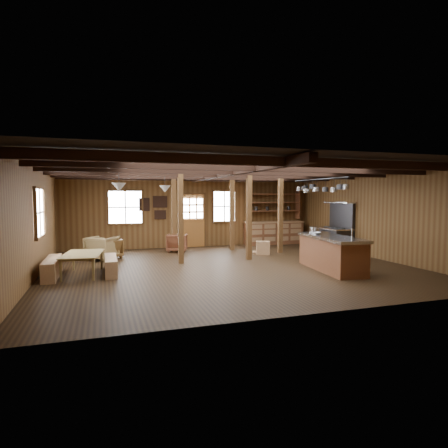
{
  "coord_description": "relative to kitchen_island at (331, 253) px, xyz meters",
  "views": [
    {
      "loc": [
        -3.42,
        -10.01,
        2.03
      ],
      "look_at": [
        0.02,
        0.54,
        1.19
      ],
      "focal_mm": 30.0,
      "sensor_mm": 36.0,
      "label": 1
    }
  ],
  "objects": [
    {
      "name": "room",
      "position": [
        -2.49,
        1.32,
        0.92
      ],
      "size": [
        10.04,
        9.04,
        2.84
      ],
      "color": "black",
      "rests_on": "ground"
    },
    {
      "name": "ceiling_joists",
      "position": [
        -2.49,
        1.49,
        2.2
      ],
      "size": [
        9.8,
        8.82,
        0.18
      ],
      "color": "black",
      "rests_on": "ceiling"
    },
    {
      "name": "timber_posts",
      "position": [
        -1.97,
        3.4,
        0.92
      ],
      "size": [
        3.95,
        2.35,
        2.8
      ],
      "color": "#422B13",
      "rests_on": "floor"
    },
    {
      "name": "back_door",
      "position": [
        -2.49,
        5.77,
        0.4
      ],
      "size": [
        1.02,
        0.08,
        2.15
      ],
      "color": "brown",
      "rests_on": "floor"
    },
    {
      "name": "window_back_left",
      "position": [
        -5.09,
        5.78,
        1.12
      ],
      "size": [
        1.32,
        0.06,
        1.32
      ],
      "color": "white",
      "rests_on": "wall_back"
    },
    {
      "name": "window_back_right",
      "position": [
        -1.19,
        5.78,
        1.12
      ],
      "size": [
        1.02,
        0.06,
        1.32
      ],
      "color": "white",
      "rests_on": "wall_back"
    },
    {
      "name": "window_left",
      "position": [
        -7.45,
        1.82,
        1.12
      ],
      "size": [
        0.14,
        1.24,
        1.32
      ],
      "color": "white",
      "rests_on": "wall_back"
    },
    {
      "name": "notice_boards",
      "position": [
        -3.99,
        5.77,
        1.16
      ],
      "size": [
        1.08,
        0.03,
        0.9
      ],
      "color": "beige",
      "rests_on": "wall_back"
    },
    {
      "name": "back_counter",
      "position": [
        0.91,
        5.52,
        0.12
      ],
      "size": [
        2.55,
        0.6,
        2.45
      ],
      "color": "brown",
      "rests_on": "floor"
    },
    {
      "name": "pendant_lamps",
      "position": [
        -4.74,
        2.32,
        1.77
      ],
      "size": [
        1.86,
        2.36,
        0.66
      ],
      "color": "#2B2B2D",
      "rests_on": "ceiling"
    },
    {
      "name": "pot_rack",
      "position": [
        0.61,
        1.7,
        1.8
      ],
      "size": [
        0.4,
        3.0,
        0.44
      ],
      "color": "#2B2B2D",
      "rests_on": "ceiling"
    },
    {
      "name": "kitchen_island",
      "position": [
        0.0,
        0.0,
        0.0
      ],
      "size": [
        1.13,
        2.58,
        1.2
      ],
      "rotation": [
        0.0,
        0.0,
        -0.1
      ],
      "color": "brown",
      "rests_on": "floor"
    },
    {
      "name": "step_stool",
      "position": [
        -0.65,
        3.12,
        -0.25
      ],
      "size": [
        0.61,
        0.52,
        0.46
      ],
      "primitive_type": "cube",
      "rotation": [
        0.0,
        0.0,
        -0.34
      ],
      "color": "olive",
      "rests_on": "floor"
    },
    {
      "name": "commercial_range",
      "position": [
        2.16,
        2.96,
        0.12
      ],
      "size": [
        0.78,
        1.47,
        1.81
      ],
      "color": "#2B2B2D",
      "rests_on": "floor"
    },
    {
      "name": "dining_table",
      "position": [
        -6.39,
        1.4,
        -0.2
      ],
      "size": [
        1.09,
        1.7,
        0.56
      ],
      "primitive_type": "imported",
      "rotation": [
        0.0,
        0.0,
        1.44
      ],
      "color": "olive",
      "rests_on": "floor"
    },
    {
      "name": "bench_wall",
      "position": [
        -7.14,
        1.4,
        -0.25
      ],
      "size": [
        0.32,
        1.69,
        0.47
      ],
      "primitive_type": "cube",
      "color": "olive",
      "rests_on": "floor"
    },
    {
      "name": "bench_aisle",
      "position": [
        -5.74,
        1.4,
        -0.26
      ],
      "size": [
        0.3,
        1.58,
        0.43
      ],
      "primitive_type": "cube",
      "color": "olive",
      "rests_on": "floor"
    },
    {
      "name": "armchair_a",
      "position": [
        -5.75,
        3.86,
        -0.16
      ],
      "size": [
        0.96,
        0.96,
        0.63
      ],
      "primitive_type": "imported",
      "rotation": [
        0.0,
        0.0,
        3.77
      ],
      "color": "brown",
      "rests_on": "floor"
    },
    {
      "name": "armchair_b",
      "position": [
        -3.36,
        4.65,
        -0.15
      ],
      "size": [
        0.88,
        0.9,
        0.65
      ],
      "primitive_type": "imported",
      "rotation": [
        0.0,
        0.0,
        2.83
      ],
      "color": "brown",
      "rests_on": "floor"
    },
    {
      "name": "armchair_c",
      "position": [
        -5.96,
        3.68,
        -0.1
      ],
      "size": [
        1.12,
        1.13,
        0.75
      ],
      "primitive_type": "imported",
      "rotation": [
        0.0,
        0.0,
        2.56
      ],
      "color": "olive",
      "rests_on": "floor"
    },
    {
      "name": "counter_pot",
      "position": [
        0.08,
        1.0,
        0.55
      ],
      "size": [
        0.28,
        0.28,
        0.17
      ],
      "primitive_type": "cylinder",
      "color": "#B2B6BA",
      "rests_on": "kitchen_island"
    },
    {
      "name": "bowl",
      "position": [
        -0.14,
        0.54,
        0.49
      ],
      "size": [
        0.27,
        0.27,
        0.06
      ],
      "primitive_type": "imported",
      "rotation": [
        0.0,
        0.0,
        0.08
      ],
      "color": "silver",
      "rests_on": "kitchen_island"
    }
  ]
}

